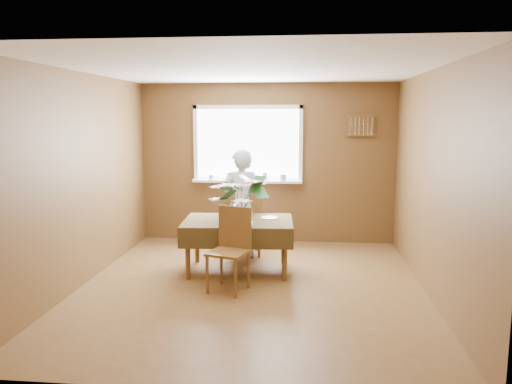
# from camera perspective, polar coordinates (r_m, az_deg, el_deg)

# --- Properties ---
(floor) EXTENTS (4.50, 4.50, 0.00)m
(floor) POSITION_cam_1_polar(r_m,az_deg,el_deg) (5.95, -0.54, -10.86)
(floor) COLOR brown
(floor) RESTS_ON ground
(ceiling) EXTENTS (4.50, 4.50, 0.00)m
(ceiling) POSITION_cam_1_polar(r_m,az_deg,el_deg) (5.63, -0.58, 13.89)
(ceiling) COLOR white
(ceiling) RESTS_ON wall_back
(wall_back) EXTENTS (4.00, 0.00, 4.00)m
(wall_back) POSITION_cam_1_polar(r_m,az_deg,el_deg) (7.88, 1.25, 3.29)
(wall_back) COLOR brown
(wall_back) RESTS_ON floor
(wall_front) EXTENTS (4.00, 0.00, 4.00)m
(wall_front) POSITION_cam_1_polar(r_m,az_deg,el_deg) (3.46, -4.69, -3.66)
(wall_front) COLOR brown
(wall_front) RESTS_ON floor
(wall_left) EXTENTS (0.00, 4.50, 4.50)m
(wall_left) POSITION_cam_1_polar(r_m,az_deg,el_deg) (6.20, -19.26, 1.35)
(wall_left) COLOR brown
(wall_left) RESTS_ON floor
(wall_right) EXTENTS (0.00, 4.50, 4.50)m
(wall_right) POSITION_cam_1_polar(r_m,az_deg,el_deg) (5.79, 19.53, 0.84)
(wall_right) COLOR brown
(wall_right) RESTS_ON floor
(window_assembly) EXTENTS (1.72, 0.20, 1.22)m
(window_assembly) POSITION_cam_1_polar(r_m,az_deg,el_deg) (7.85, -0.92, 4.03)
(window_assembly) COLOR white
(window_assembly) RESTS_ON wall_back
(spoon_rack) EXTENTS (0.44, 0.05, 0.33)m
(spoon_rack) POSITION_cam_1_polar(r_m,az_deg,el_deg) (7.83, 11.97, 7.47)
(spoon_rack) COLOR brown
(spoon_rack) RESTS_ON wall_back
(dining_table) EXTENTS (1.45, 1.03, 0.68)m
(dining_table) POSITION_cam_1_polar(r_m,az_deg,el_deg) (6.40, -2.06, -3.92)
(dining_table) COLOR brown
(dining_table) RESTS_ON floor
(chair_far) EXTENTS (0.50, 0.50, 0.99)m
(chair_far) POSITION_cam_1_polar(r_m,az_deg,el_deg) (7.12, -1.18, -3.10)
(chair_far) COLOR brown
(chair_far) RESTS_ON floor
(chair_near) EXTENTS (0.51, 0.51, 0.95)m
(chair_near) POSITION_cam_1_polar(r_m,az_deg,el_deg) (5.77, -2.87, -6.09)
(chair_near) COLOR brown
(chair_near) RESTS_ON floor
(seated_woman) EXTENTS (0.63, 0.49, 1.54)m
(seated_woman) POSITION_cam_1_polar(r_m,az_deg,el_deg) (6.99, -1.70, -1.38)
(seated_woman) COLOR white
(seated_woman) RESTS_ON floor
(flower_bouquet) EXTENTS (0.64, 0.64, 0.55)m
(flower_bouquet) POSITION_cam_1_polar(r_m,az_deg,el_deg) (6.11, -1.68, -0.34)
(flower_bouquet) COLOR white
(flower_bouquet) RESTS_ON dining_table
(side_plate) EXTENTS (0.30, 0.30, 0.01)m
(side_plate) POSITION_cam_1_polar(r_m,az_deg,el_deg) (6.50, 1.54, -2.96)
(side_plate) COLOR white
(side_plate) RESTS_ON dining_table
(table_knife) EXTENTS (0.05, 0.23, 0.00)m
(table_knife) POSITION_cam_1_polar(r_m,az_deg,el_deg) (6.17, -1.19, -3.55)
(table_knife) COLOR silver
(table_knife) RESTS_ON dining_table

